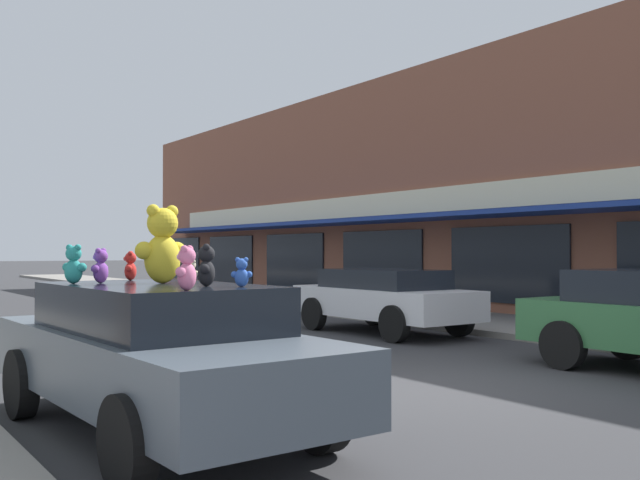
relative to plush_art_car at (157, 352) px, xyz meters
name	(u,v)px	position (x,y,z in m)	size (l,w,h in m)	color
ground_plane	(413,387)	(3.59, 0.32, -0.78)	(260.00, 260.00, 0.00)	#333335
storefront_row	(491,198)	(17.07, 10.94, 2.87)	(12.11, 35.55, 7.33)	brown
plush_art_car	(157,352)	(0.00, 0.00, 0.00)	(2.06, 4.73, 1.42)	#4C5660
teddy_bear_giant	(162,245)	(0.13, 0.20, 1.02)	(0.59, 0.39, 0.78)	yellow
teddy_bear_purple	(101,266)	(-0.35, 0.59, 0.81)	(0.24, 0.23, 0.35)	purple
teddy_bear_pink	(187,269)	(-0.21, -1.14, 0.82)	(0.25, 0.24, 0.37)	pink
teddy_bear_black	(206,266)	(0.21, -0.62, 0.83)	(0.23, 0.29, 0.39)	black
teddy_bear_blue	(242,273)	(0.44, -0.87, 0.77)	(0.20, 0.16, 0.26)	blue
teddy_bear_teal	(74,265)	(-0.61, 0.60, 0.83)	(0.24, 0.28, 0.39)	teal
teddy_bear_cream	(191,272)	(0.43, 0.15, 0.75)	(0.13, 0.18, 0.23)	beige
teddy_bear_red	(130,266)	(0.14, 1.11, 0.80)	(0.18, 0.24, 0.32)	red
parked_car_far_center	(383,297)	(7.18, 5.19, -0.02)	(1.94, 4.37, 1.36)	silver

